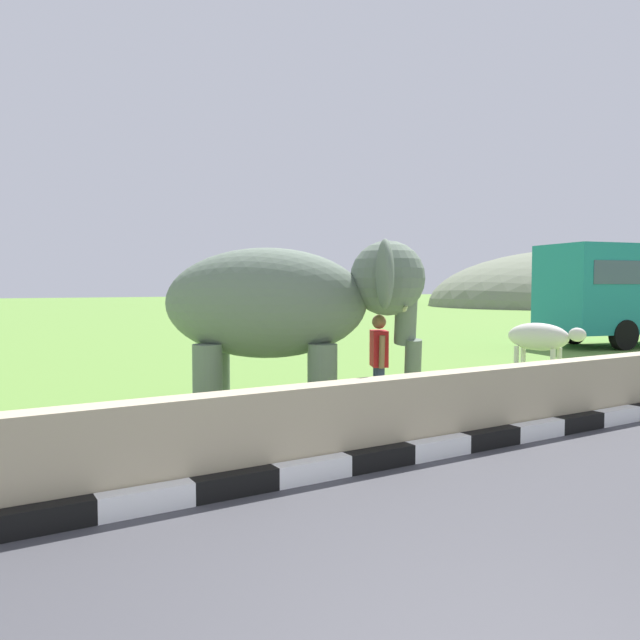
# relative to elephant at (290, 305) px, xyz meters

# --- Properties ---
(striped_curb) EXTENTS (16.20, 0.20, 0.24)m
(striped_curb) POSITION_rel_elephant_xyz_m (-2.56, -2.73, -1.70)
(striped_curb) COLOR white
(striped_curb) RESTS_ON ground_plane
(barrier_parapet) EXTENTS (28.00, 0.36, 1.00)m
(barrier_parapet) POSITION_rel_elephant_xyz_m (-0.21, -2.43, -1.32)
(barrier_parapet) COLOR tan
(barrier_parapet) RESTS_ON ground_plane
(elephant) EXTENTS (3.95, 3.44, 2.81)m
(elephant) POSITION_rel_elephant_xyz_m (0.00, 0.00, 0.00)
(elephant) COLOR slate
(elephant) RESTS_ON ground_plane
(person_handler) EXTENTS (0.39, 0.63, 1.66)m
(person_handler) POSITION_rel_elephant_xyz_m (1.39, -0.41, -0.89)
(person_handler) COLOR navy
(person_handler) RESTS_ON ground_plane
(cow_near) EXTENTS (0.96, 1.93, 1.23)m
(cow_near) POSITION_rel_elephant_xyz_m (7.53, 1.46, -0.95)
(cow_near) COLOR beige
(cow_near) RESTS_ON ground_plane
(hill_east) EXTENTS (34.50, 27.60, 11.82)m
(hill_east) POSITION_rel_elephant_xyz_m (52.79, 33.43, -1.82)
(hill_east) COLOR slate
(hill_east) RESTS_ON ground_plane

